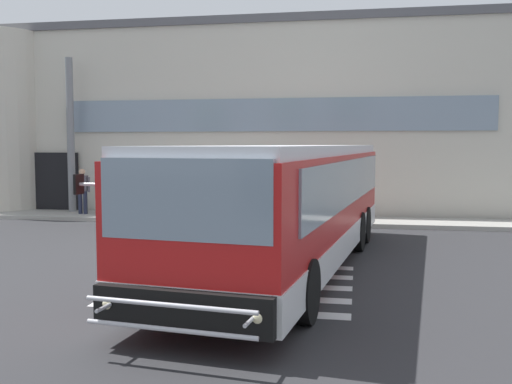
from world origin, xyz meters
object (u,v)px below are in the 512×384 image
entry_support_column (71,135)px  passenger_by_doorway (105,189)px  passenger_near_column (82,189)px  safety_bollard_yellow (210,212)px  passenger_at_curb_edge (128,188)px  bus_main_foreground (290,208)px

entry_support_column → passenger_by_doorway: size_ratio=3.49×
passenger_near_column → safety_bollard_yellow: bearing=-11.8°
passenger_at_curb_edge → safety_bollard_yellow: (3.47, -1.30, -0.66)m
passenger_at_curb_edge → passenger_near_column: bearing=-172.3°
entry_support_column → safety_bollard_yellow: entry_support_column is taller
passenger_near_column → passenger_at_curb_edge: (1.68, 0.23, 0.03)m
entry_support_column → passenger_at_curb_edge: bearing=-11.3°
passenger_by_doorway → safety_bollard_yellow: size_ratio=1.86×
entry_support_column → passenger_at_curb_edge: size_ratio=3.49×
safety_bollard_yellow → passenger_near_column: bearing=168.2°
bus_main_foreground → passenger_at_curb_edge: 10.14m
passenger_at_curb_edge → entry_support_column: bearing=168.7°
passenger_by_doorway → passenger_at_curb_edge: (0.77, 0.23, 0.03)m
entry_support_column → safety_bollard_yellow: bearing=-16.9°
entry_support_column → bus_main_foreground: (9.37, -7.93, -1.74)m
bus_main_foreground → passenger_at_curb_edge: bus_main_foreground is taller
bus_main_foreground → safety_bollard_yellow: size_ratio=13.29×
entry_support_column → safety_bollard_yellow: size_ratio=6.50×
passenger_near_column → passenger_by_doorway: size_ratio=1.00×
passenger_near_column → passenger_at_curb_edge: same height
entry_support_column → passenger_by_doorway: bearing=-22.9°
entry_support_column → bus_main_foreground: size_ratio=0.49×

